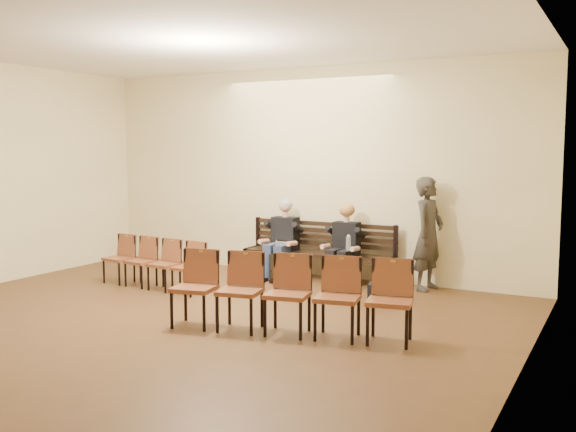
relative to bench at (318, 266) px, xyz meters
name	(u,v)px	position (x,y,z in m)	size (l,w,h in m)	color
ground	(92,356)	(-0.37, -4.65, -0.23)	(10.00, 10.00, 0.00)	#56351D
room_walls	(137,113)	(-0.37, -3.86, 2.31)	(8.02, 10.01, 3.51)	#FCEBB5
bench	(318,266)	(0.00, 0.00, 0.00)	(2.60, 0.90, 0.45)	black
seated_man	(282,240)	(-0.59, -0.12, 0.41)	(0.53, 0.73, 1.27)	black
seated_woman	(344,247)	(0.52, -0.12, 0.36)	(0.50, 0.70, 1.18)	black
laptop	(281,245)	(-0.54, -0.25, 0.34)	(0.31, 0.25, 0.23)	silver
water_bottle	(348,251)	(0.68, -0.33, 0.35)	(0.08, 0.08, 0.25)	silver
bag	(383,294)	(1.52, -1.09, -0.08)	(0.38, 0.26, 0.28)	black
passerby	(429,225)	(1.81, 0.10, 0.77)	(0.72, 0.48, 1.98)	#322F29
chair_row_front	(152,263)	(-1.97, -1.80, 0.16)	(1.89, 0.42, 0.78)	brown
chair_row_back	(287,295)	(1.04, -2.99, 0.24)	(2.84, 0.51, 0.93)	brown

